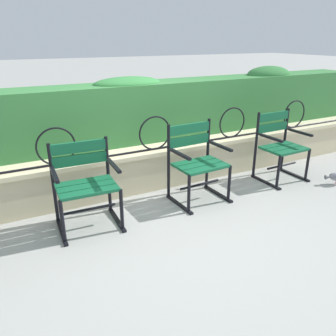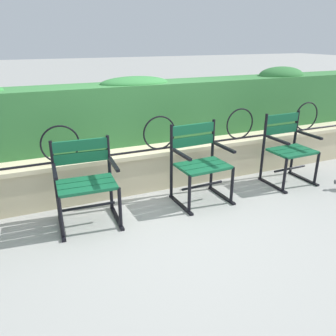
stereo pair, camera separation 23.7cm
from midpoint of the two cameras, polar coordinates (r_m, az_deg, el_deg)
ground_plane at (r=3.60m, az=2.73°, el=-8.90°), size 60.00×60.00×0.00m
stone_wall at (r=4.26m, az=-2.68°, el=-0.13°), size 8.12×0.41×0.51m
iron_arch_fence at (r=3.96m, az=-6.66°, el=4.60°), size 7.57×0.02×0.42m
hedge_row at (r=4.48m, az=-4.86°, el=9.59°), size 7.96×0.55×0.88m
park_chair_centre_left at (r=3.48m, az=-11.83°, el=-1.98°), size 0.62×0.55×0.85m
park_chair_centre_right at (r=3.91m, az=7.03°, el=1.11°), size 0.62×0.55×0.90m
park_chair_rightmost at (r=4.70m, az=20.87°, el=3.28°), size 0.59×0.54×0.90m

